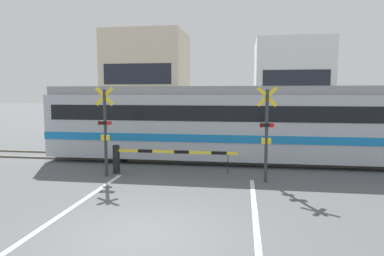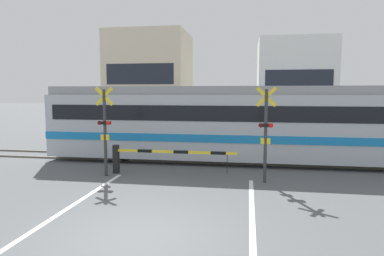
{
  "view_description": "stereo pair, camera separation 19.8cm",
  "coord_description": "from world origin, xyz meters",
  "px_view_note": "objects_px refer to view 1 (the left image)",
  "views": [
    {
      "loc": [
        2.08,
        -6.64,
        3.07
      ],
      "look_at": [
        0.0,
        7.15,
        1.6
      ],
      "focal_mm": 32.0,
      "sensor_mm": 36.0,
      "label": 1
    },
    {
      "loc": [
        2.27,
        -6.6,
        3.07
      ],
      "look_at": [
        0.0,
        7.15,
        1.6
      ],
      "focal_mm": 32.0,
      "sensor_mm": 36.0,
      "label": 2
    }
  ],
  "objects_px": {
    "crossing_barrier_near": "(150,155)",
    "crossing_barrier_far": "(229,137)",
    "commuter_train": "(251,122)",
    "pedestrian": "(195,124)",
    "crossing_signal_right": "(267,130)",
    "crossing_signal_left": "(105,127)"
  },
  "relations": [
    {
      "from": "crossing_signal_right",
      "to": "crossing_signal_left",
      "type": "bearing_deg",
      "value": 180.0
    },
    {
      "from": "crossing_signal_right",
      "to": "commuter_train",
      "type": "bearing_deg",
      "value": 97.65
    },
    {
      "from": "commuter_train",
      "to": "crossing_barrier_near",
      "type": "bearing_deg",
      "value": -141.59
    },
    {
      "from": "crossing_barrier_near",
      "to": "crossing_signal_left",
      "type": "relative_size",
      "value": 1.44
    },
    {
      "from": "commuter_train",
      "to": "crossing_barrier_far",
      "type": "height_order",
      "value": "commuter_train"
    },
    {
      "from": "commuter_train",
      "to": "crossing_barrier_near",
      "type": "distance_m",
      "value": 4.86
    },
    {
      "from": "commuter_train",
      "to": "crossing_signal_left",
      "type": "relative_size",
      "value": 5.5
    },
    {
      "from": "commuter_train",
      "to": "crossing_signal_left",
      "type": "height_order",
      "value": "commuter_train"
    },
    {
      "from": "crossing_barrier_far",
      "to": "pedestrian",
      "type": "height_order",
      "value": "pedestrian"
    },
    {
      "from": "commuter_train",
      "to": "pedestrian",
      "type": "height_order",
      "value": "commuter_train"
    },
    {
      "from": "crossing_signal_left",
      "to": "pedestrian",
      "type": "bearing_deg",
      "value": 79.68
    },
    {
      "from": "commuter_train",
      "to": "pedestrian",
      "type": "xyz_separation_m",
      "value": [
        -3.39,
        6.79,
        -0.76
      ]
    },
    {
      "from": "commuter_train",
      "to": "crossing_signal_right",
      "type": "bearing_deg",
      "value": -82.35
    },
    {
      "from": "crossing_barrier_near",
      "to": "crossing_signal_left",
      "type": "distance_m",
      "value": 1.93
    },
    {
      "from": "pedestrian",
      "to": "commuter_train",
      "type": "bearing_deg",
      "value": -63.47
    },
    {
      "from": "commuter_train",
      "to": "crossing_barrier_near",
      "type": "height_order",
      "value": "commuter_train"
    },
    {
      "from": "crossing_barrier_near",
      "to": "crossing_barrier_far",
      "type": "distance_m",
      "value": 6.35
    },
    {
      "from": "crossing_signal_left",
      "to": "pedestrian",
      "type": "relative_size",
      "value": 1.85
    },
    {
      "from": "crossing_barrier_near",
      "to": "commuter_train",
      "type": "bearing_deg",
      "value": 38.41
    },
    {
      "from": "pedestrian",
      "to": "crossing_signal_left",
      "type": "bearing_deg",
      "value": -100.32
    },
    {
      "from": "commuter_train",
      "to": "pedestrian",
      "type": "relative_size",
      "value": 10.18
    },
    {
      "from": "crossing_barrier_near",
      "to": "crossing_signal_left",
      "type": "xyz_separation_m",
      "value": [
        -1.53,
        -0.49,
        1.07
      ]
    }
  ]
}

